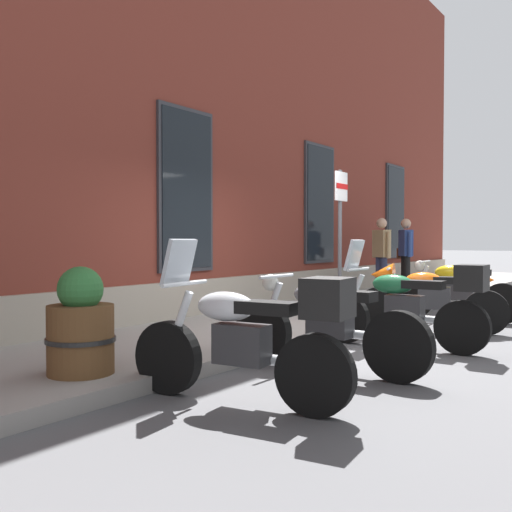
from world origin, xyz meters
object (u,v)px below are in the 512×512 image
motorcycle_grey_naked (324,324)px  motorcycle_green_touring (410,304)px  motorcycle_orange_sport (425,294)px  motorcycle_yellow_naked (456,291)px  pedestrian_blue_top (406,251)px  barrel_planter (81,328)px  pedestrian_tan_coat (381,252)px  parking_sign (340,222)px  motorcycle_silver_touring (249,337)px

motorcycle_grey_naked → motorcycle_green_touring: size_ratio=1.05×
motorcycle_orange_sport → motorcycle_yellow_naked: bearing=-1.1°
motorcycle_green_touring → motorcycle_yellow_naked: 2.93m
motorcycle_grey_naked → pedestrian_blue_top: bearing=14.9°
motorcycle_yellow_naked → barrel_planter: size_ratio=2.18×
motorcycle_yellow_naked → pedestrian_tan_coat: size_ratio=1.25×
barrel_planter → pedestrian_blue_top: bearing=3.6°
motorcycle_green_touring → parking_sign: bearing=52.5°
pedestrian_blue_top → parking_sign: (-4.58, -0.71, 0.53)m
motorcycle_silver_touring → pedestrian_tan_coat: size_ratio=1.21×
motorcycle_yellow_naked → pedestrian_blue_top: pedestrian_blue_top is taller
pedestrian_blue_top → barrel_planter: pedestrian_blue_top is taller
motorcycle_grey_naked → parking_sign: parking_sign is taller
motorcycle_yellow_naked → parking_sign: size_ratio=0.92×
motorcycle_orange_sport → pedestrian_tan_coat: (3.31, 2.08, 0.53)m
barrel_planter → motorcycle_orange_sport: bearing=-14.9°
motorcycle_grey_naked → pedestrian_blue_top: 7.70m
motorcycle_orange_sport → motorcycle_yellow_naked: 1.42m
pedestrian_tan_coat → pedestrian_blue_top: bearing=-9.4°
motorcycle_grey_naked → motorcycle_green_touring: (1.65, -0.28, 0.07)m
motorcycle_green_touring → motorcycle_yellow_naked: bearing=6.0°
motorcycle_green_touring → motorcycle_orange_sport: motorcycle_green_touring is taller
motorcycle_orange_sport → pedestrian_blue_top: bearing=24.2°
motorcycle_grey_naked → barrel_planter: 2.35m
pedestrian_blue_top → motorcycle_silver_touring: bearing=-166.8°
motorcycle_orange_sport → barrel_planter: size_ratio=2.20×
pedestrian_tan_coat → barrel_planter: 8.38m
motorcycle_silver_touring → pedestrian_blue_top: pedestrian_blue_top is taller
motorcycle_grey_naked → motorcycle_green_touring: 1.67m
motorcycle_silver_touring → pedestrian_tan_coat: (7.88, 2.24, 0.51)m
motorcycle_grey_naked → pedestrian_blue_top: size_ratio=1.33×
motorcycle_green_touring → barrel_planter: size_ratio=2.22×
motorcycle_yellow_naked → motorcycle_grey_naked: bearing=-179.7°
motorcycle_silver_touring → barrel_planter: motorcycle_silver_touring is taller
motorcycle_grey_naked → motorcycle_yellow_naked: bearing=0.3°
motorcycle_yellow_naked → pedestrian_tan_coat: pedestrian_tan_coat is taller
pedestrian_blue_top → motorcycle_yellow_naked: bearing=-145.7°
motorcycle_grey_naked → motorcycle_green_touring: bearing=-9.7°
motorcycle_yellow_naked → pedestrian_blue_top: (2.85, 1.95, 0.59)m
barrel_planter → pedestrian_tan_coat: bearing=5.1°
motorcycle_green_touring → barrel_planter: (-3.53, 1.68, -0.00)m
motorcycle_green_touring → pedestrian_blue_top: 6.21m
motorcycle_grey_naked → motorcycle_yellow_naked: (4.56, 0.03, 0.00)m
motorcycle_grey_naked → pedestrian_tan_coat: size_ratio=1.35×
motorcycle_orange_sport → parking_sign: parking_sign is taller
pedestrian_tan_coat → motorcycle_orange_sport: bearing=-147.8°
pedestrian_tan_coat → barrel_planter: size_ratio=1.74×
motorcycle_silver_touring → motorcycle_yellow_naked: 5.99m
parking_sign → barrel_planter: 4.84m
parking_sign → motorcycle_silver_touring: bearing=-162.2°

